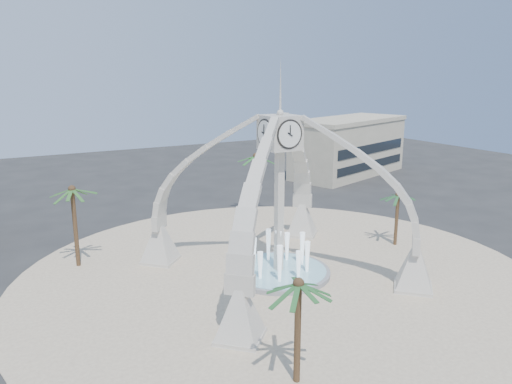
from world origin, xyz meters
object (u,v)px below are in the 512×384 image
fountain (278,271)px  palm_north (256,157)px  clock_tower (279,194)px  palm_west (72,190)px  palm_east (398,196)px  palm_south (299,285)px

fountain → palm_north: 18.46m
clock_tower → palm_west: (-13.17, 9.48, -0.18)m
clock_tower → palm_east: (12.84, 0.57, -1.85)m
palm_west → palm_south: size_ratio=1.17×
fountain → palm_south: (-6.50, -12.15, 5.01)m
palm_east → palm_west: size_ratio=0.75×
clock_tower → palm_south: clock_tower is taller
clock_tower → palm_north: size_ratio=2.49×
palm_south → palm_west: bearing=107.1°
palm_west → palm_south: (6.67, -21.63, -1.01)m
palm_south → palm_north: bearing=64.4°
palm_east → palm_west: bearing=161.1°
clock_tower → palm_south: 13.83m
clock_tower → palm_south: bearing=-118.2°
fountain → palm_east: size_ratio=1.50×
palm_east → palm_north: bearing=110.8°
clock_tower → palm_west: size_ratio=2.52×
palm_north → palm_south: bearing=-115.6°
fountain → palm_north: (7.00, 15.98, 6.05)m
palm_east → palm_south: bearing=-146.7°
palm_north → palm_south: palm_north is taller
palm_north → fountain: bearing=-113.7°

